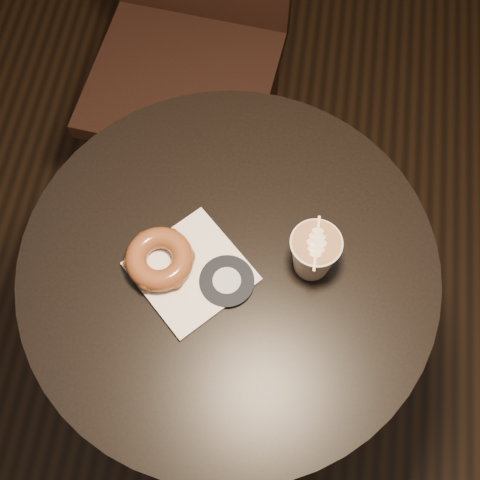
{
  "coord_description": "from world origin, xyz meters",
  "views": [
    {
      "loc": [
        0.08,
        -0.41,
        1.77
      ],
      "look_at": [
        0.01,
        0.03,
        0.79
      ],
      "focal_mm": 50.0,
      "sensor_mm": 36.0,
      "label": 1
    }
  ],
  "objects_px": {
    "latte_cup": "(314,254)",
    "pastry_bag": "(191,272)",
    "cafe_table": "(230,303)",
    "chair": "(191,10)",
    "doughnut": "(160,259)"
  },
  "relations": [
    {
      "from": "pastry_bag",
      "to": "cafe_table",
      "type": "bearing_deg",
      "value": -24.16
    },
    {
      "from": "chair",
      "to": "doughnut",
      "type": "height_order",
      "value": "chair"
    },
    {
      "from": "chair",
      "to": "pastry_bag",
      "type": "xyz_separation_m",
      "value": [
        0.13,
        -0.69,
        0.15
      ]
    },
    {
      "from": "cafe_table",
      "to": "chair",
      "type": "relative_size",
      "value": 0.7
    },
    {
      "from": "cafe_table",
      "to": "doughnut",
      "type": "bearing_deg",
      "value": -171.1
    },
    {
      "from": "cafe_table",
      "to": "chair",
      "type": "distance_m",
      "value": 0.69
    },
    {
      "from": "pastry_bag",
      "to": "latte_cup",
      "type": "height_order",
      "value": "latte_cup"
    },
    {
      "from": "cafe_table",
      "to": "doughnut",
      "type": "relative_size",
      "value": 6.72
    },
    {
      "from": "latte_cup",
      "to": "pastry_bag",
      "type": "bearing_deg",
      "value": -168.01
    },
    {
      "from": "chair",
      "to": "latte_cup",
      "type": "height_order",
      "value": "chair"
    },
    {
      "from": "pastry_bag",
      "to": "doughnut",
      "type": "distance_m",
      "value": 0.06
    },
    {
      "from": "cafe_table",
      "to": "pastry_bag",
      "type": "relative_size",
      "value": 4.51
    },
    {
      "from": "chair",
      "to": "pastry_bag",
      "type": "distance_m",
      "value": 0.72
    },
    {
      "from": "chair",
      "to": "pastry_bag",
      "type": "relative_size",
      "value": 6.46
    },
    {
      "from": "pastry_bag",
      "to": "doughnut",
      "type": "xyz_separation_m",
      "value": [
        -0.05,
        0.01,
        0.02
      ]
    }
  ]
}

